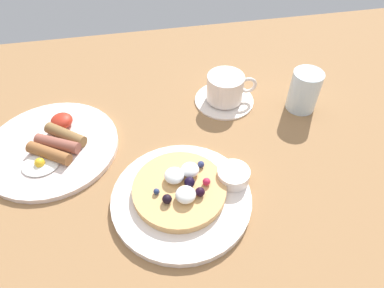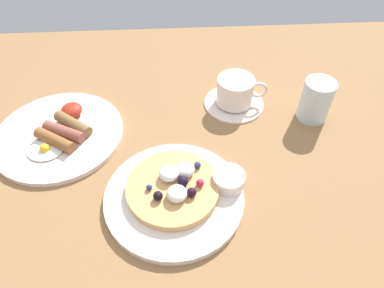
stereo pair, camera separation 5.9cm
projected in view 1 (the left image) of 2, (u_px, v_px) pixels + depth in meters
The scene contains 9 objects.
ground_plane at pixel (187, 175), 68.71cm from camera, with size 154.60×112.49×3.00cm, color olive.
pancake_plate at pixel (181, 199), 62.27cm from camera, with size 25.25×25.25×1.39cm, color white.
pancake_with_berries at pixel (180, 188), 61.62cm from camera, with size 16.88×16.88×3.76cm.
syrup_ramekin at pixel (233, 175), 63.33cm from camera, with size 5.96×5.96×2.61cm.
breakfast_plate at pixel (52, 147), 71.16cm from camera, with size 27.16×27.16×1.12cm, color white.
fried_breakfast at pixel (56, 141), 70.01cm from camera, with size 12.56×16.33×2.73cm.
coffee_saucer at pixel (224, 100), 81.87cm from camera, with size 13.88×13.88×0.89cm, color white.
coffee_cup at pixel (226, 87), 79.21cm from camera, with size 11.60×8.46×6.21cm.
water_glass at pixel (304, 91), 77.29cm from camera, with size 6.66×6.66×9.47cm, color silver.
Camera 1 is at (-7.10, -41.99, 52.79)cm, focal length 32.27 mm.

